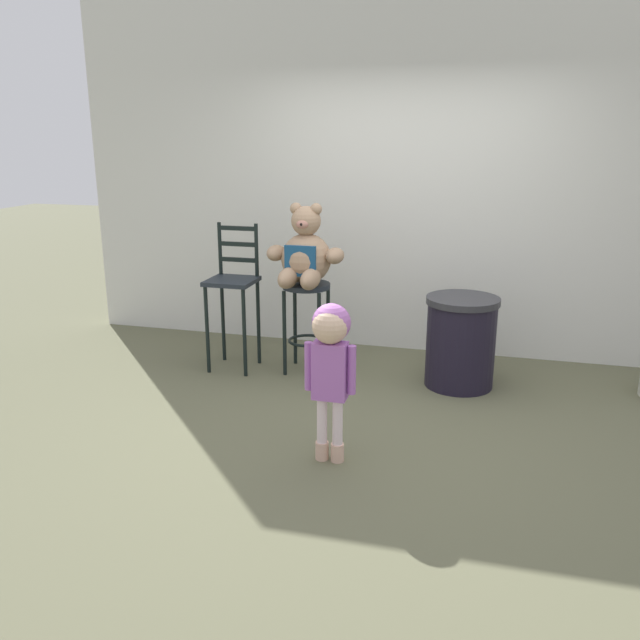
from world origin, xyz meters
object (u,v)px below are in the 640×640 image
Objects in this scene: bar_stool_with_teddy at (307,309)px; child_walking at (330,349)px; trash_bin at (461,342)px; bar_chair_empty at (233,289)px; teddy_bear at (305,256)px.

child_walking is at bearing -68.63° from bar_stool_with_teddy.
child_walking is 1.66m from trash_bin.
trash_bin is at bearing 1.73° from bar_chair_empty.
child_walking is at bearing -49.80° from bar_chair_empty.
bar_chair_empty is (-0.62, -0.07, 0.15)m from bar_stool_with_teddy.
child_walking is at bearing -114.78° from trash_bin.
child_walking is (0.58, -1.45, -0.27)m from teddy_bear.
bar_stool_with_teddy is at bearing -141.22° from child_walking.
child_walking is 1.37× the size of trash_bin.
child_walking reaches higher than bar_stool_with_teddy.
bar_chair_empty reaches higher than child_walking.
bar_stool_with_teddy is at bearing 179.60° from trash_bin.
bar_chair_empty is (-0.62, -0.03, -0.30)m from teddy_bear.
bar_chair_empty is (-1.20, 1.42, -0.03)m from child_walking.
teddy_bear reaches higher than child_walking.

